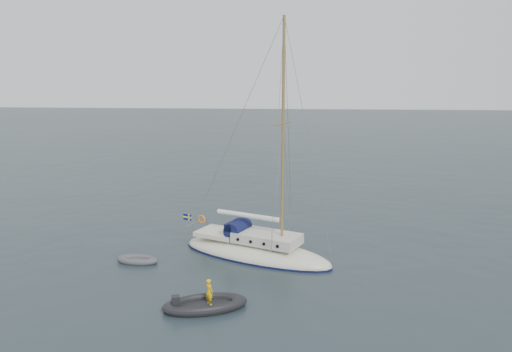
{
  "coord_description": "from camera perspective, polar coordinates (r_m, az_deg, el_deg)",
  "views": [
    {
      "loc": [
        0.57,
        -28.9,
        10.85
      ],
      "look_at": [
        -2.18,
        0.0,
        5.13
      ],
      "focal_mm": 35.0,
      "sensor_mm": 36.0,
      "label": 1
    }
  ],
  "objects": [
    {
      "name": "sailboat",
      "position": [
        30.87,
        -0.01,
        -7.21
      ],
      "size": [
        10.46,
        3.13,
        14.89
      ],
      "rotation": [
        0.0,
        0.0,
        -0.4
      ],
      "color": "beige",
      "rests_on": "ground"
    },
    {
      "name": "rib",
      "position": [
        24.71,
        -5.89,
        -14.34
      ],
      "size": [
        4.1,
        1.86,
        1.5
      ],
      "rotation": [
        0.0,
        0.0,
        0.34
      ],
      "color": "black",
      "rests_on": "ground"
    },
    {
      "name": "ground",
      "position": [
        30.87,
        4.08,
        -9.45
      ],
      "size": [
        300.0,
        300.0,
        0.0
      ],
      "primitive_type": "plane",
      "color": "black",
      "rests_on": "ground"
    },
    {
      "name": "dinghy",
      "position": [
        31.05,
        -13.4,
        -9.31
      ],
      "size": [
        2.54,
        1.15,
        0.36
      ],
      "rotation": [
        0.0,
        0.0,
        -0.08
      ],
      "color": "#46464A",
      "rests_on": "ground"
    }
  ]
}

